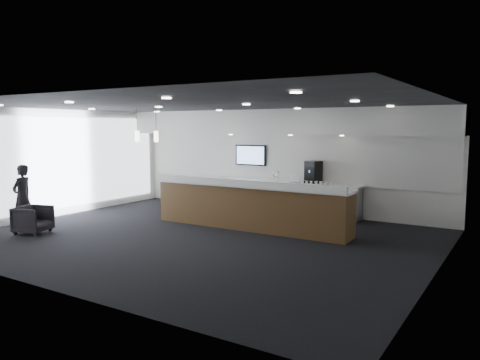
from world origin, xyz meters
The scene contains 26 objects.
ground centered at (0.00, 0.00, 0.00)m, with size 10.00×10.00×0.00m, color black.
ceiling centered at (0.00, 0.00, 3.00)m, with size 10.00×8.00×0.02m, color black.
back_wall centered at (0.00, 4.00, 1.50)m, with size 10.00×0.02×3.00m, color white.
left_wall centered at (-5.00, 0.00, 1.50)m, with size 0.02×8.00×3.00m, color white.
right_wall centered at (5.00, 0.00, 1.50)m, with size 0.02×8.00×3.00m, color white.
soffit_bulkhead centered at (0.00, 3.55, 2.65)m, with size 10.00×0.90×0.70m, color silver.
alcove_panel centered at (0.00, 3.97, 1.60)m, with size 9.80×0.06×1.40m, color silver.
window_blinds_wall centered at (-4.96, 0.00, 1.50)m, with size 0.04×7.36×2.55m, color silver.
back_credenza centered at (0.00, 3.64, 0.48)m, with size 5.06×0.66×0.95m.
wall_tv centered at (-1.00, 3.91, 1.65)m, with size 1.05×0.08×0.62m.
pendant_left centered at (-2.40, 0.80, 2.25)m, with size 0.12×0.12×0.30m, color #FFF0C6.
pendant_right centered at (-3.10, 0.80, 2.25)m, with size 0.12×0.12×0.30m, color #FFF0C6.
ceiling_can_lights centered at (0.00, 0.00, 2.97)m, with size 7.00×5.00×0.02m, color white, non-canonical shape.
service_counter centered at (0.44, 1.41, 0.58)m, with size 5.22×0.90×1.49m.
coffee_machine centered at (1.15, 3.70, 1.26)m, with size 0.44×0.51×0.62m.
info_sign_left centered at (0.59, 3.57, 1.07)m, with size 0.17×0.02×0.24m, color white.
info_sign_right centered at (0.71, 3.52, 1.06)m, with size 0.17×0.02×0.23m, color white.
armchair centered at (-3.65, -1.74, 0.33)m, with size 0.70×0.72×0.65m, color black.
lounge_guest centered at (-4.46, -1.45, 0.79)m, with size 0.58×0.38×1.58m, color black.
cup_0 centered at (1.74, 3.50, 0.99)m, with size 0.09×0.09×0.09m, color white.
cup_1 centered at (1.60, 3.50, 0.99)m, with size 0.09×0.09×0.09m, color white.
cup_2 centered at (1.46, 3.50, 0.99)m, with size 0.09×0.09×0.09m, color white.
cup_3 centered at (1.32, 3.50, 0.99)m, with size 0.09×0.09×0.09m, color white.
cup_4 centered at (1.18, 3.50, 0.99)m, with size 0.09×0.09×0.09m, color white.
cup_5 centered at (1.04, 3.50, 0.99)m, with size 0.09×0.09×0.09m, color white.
cup_6 centered at (0.90, 3.50, 0.99)m, with size 0.09×0.09×0.09m, color white.
Camera 1 is at (6.26, -8.38, 2.50)m, focal length 35.00 mm.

